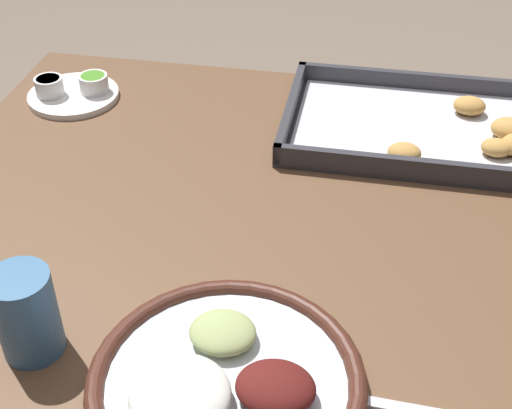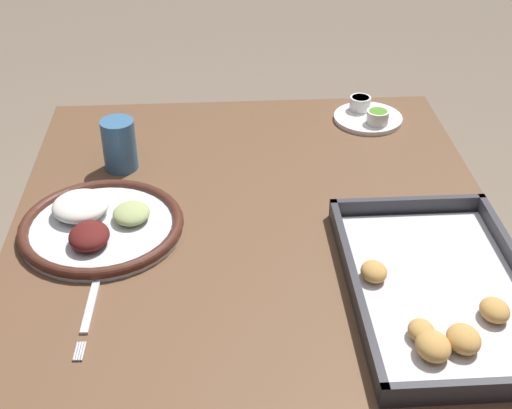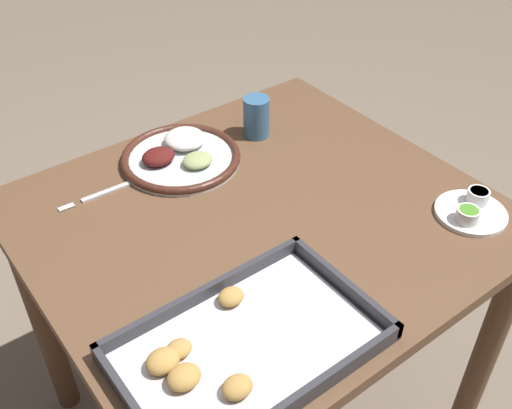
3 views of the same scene
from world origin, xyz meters
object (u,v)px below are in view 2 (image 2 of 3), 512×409
(saucer_plate, at_px, (368,115))
(baking_tray, at_px, (440,294))
(dinner_plate, at_px, (100,224))
(fork, at_px, (91,303))
(drinking_cup, at_px, (119,145))

(saucer_plate, distance_m, baking_tray, 0.60)
(dinner_plate, distance_m, baking_tray, 0.58)
(fork, relative_size, saucer_plate, 1.42)
(fork, height_order, baking_tray, baking_tray)
(fork, bearing_deg, dinner_plate, -175.39)
(dinner_plate, distance_m, fork, 0.19)
(saucer_plate, bearing_deg, dinner_plate, -54.82)
(saucer_plate, distance_m, drinking_cup, 0.55)
(dinner_plate, xyz_separation_m, fork, (0.19, 0.01, -0.01))
(baking_tray, bearing_deg, dinner_plate, -111.81)
(saucer_plate, xyz_separation_m, drinking_cup, (0.17, -0.53, 0.04))
(dinner_plate, height_order, saucer_plate, dinner_plate)
(dinner_plate, relative_size, saucer_plate, 1.88)
(dinner_plate, distance_m, drinking_cup, 0.22)
(fork, distance_m, baking_tray, 0.53)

